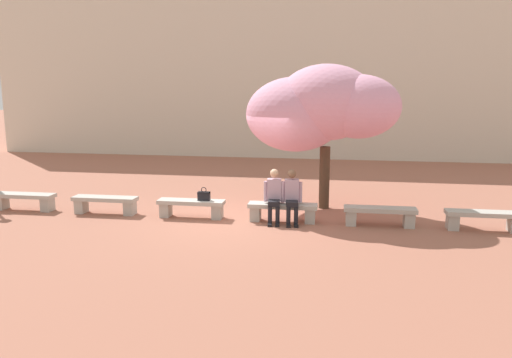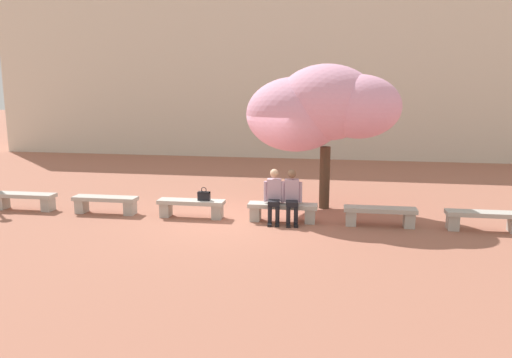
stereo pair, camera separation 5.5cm
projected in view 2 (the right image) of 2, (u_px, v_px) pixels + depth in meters
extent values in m
plane|color=#9E604C|center=(236.00, 219.00, 12.37)|extent=(100.00, 100.00, 0.00)
cube|color=beige|center=(291.00, 68.00, 23.94)|extent=(28.00, 4.00, 8.18)
cube|color=#ADA89E|center=(24.00, 195.00, 13.26)|extent=(1.68, 0.44, 0.10)
cube|color=#ADA89E|center=(2.00, 202.00, 13.41)|extent=(0.24, 0.34, 0.35)
cube|color=#ADA89E|center=(48.00, 204.00, 13.20)|extent=(0.24, 0.34, 0.35)
cube|color=#ADA89E|center=(105.00, 198.00, 12.88)|extent=(1.68, 0.44, 0.10)
cube|color=#ADA89E|center=(82.00, 206.00, 13.02)|extent=(0.24, 0.34, 0.35)
cube|color=#ADA89E|center=(130.00, 208.00, 12.81)|extent=(0.24, 0.34, 0.35)
cube|color=#ADA89E|center=(191.00, 202.00, 12.49)|extent=(1.68, 0.44, 0.10)
cube|color=#ADA89E|center=(166.00, 210.00, 12.64)|extent=(0.24, 0.34, 0.35)
cube|color=#ADA89E|center=(217.00, 212.00, 12.43)|extent=(0.24, 0.34, 0.35)
cube|color=#ADA89E|center=(283.00, 206.00, 12.10)|extent=(1.68, 0.44, 0.10)
cube|color=#ADA89E|center=(255.00, 214.00, 12.25)|extent=(0.24, 0.34, 0.35)
cube|color=#ADA89E|center=(310.00, 216.00, 12.04)|extent=(0.24, 0.34, 0.35)
cube|color=#ADA89E|center=(380.00, 210.00, 11.72)|extent=(1.68, 0.44, 0.10)
cube|color=#ADA89E|center=(351.00, 218.00, 11.86)|extent=(0.24, 0.34, 0.35)
cube|color=#ADA89E|center=(409.00, 220.00, 11.66)|extent=(0.24, 0.34, 0.35)
cube|color=#ADA89E|center=(484.00, 214.00, 11.33)|extent=(1.68, 0.44, 0.10)
cube|color=#ADA89E|center=(453.00, 222.00, 11.48)|extent=(0.24, 0.34, 0.35)
cube|color=black|center=(270.00, 225.00, 11.80)|extent=(0.12, 0.23, 0.06)
cylinder|color=black|center=(270.00, 215.00, 11.82)|extent=(0.10, 0.10, 0.42)
cube|color=black|center=(277.00, 225.00, 11.79)|extent=(0.12, 0.23, 0.06)
cylinder|color=black|center=(277.00, 215.00, 11.81)|extent=(0.10, 0.10, 0.42)
cube|color=black|center=(274.00, 203.00, 11.94)|extent=(0.32, 0.43, 0.12)
cube|color=#B293A8|center=(274.00, 190.00, 12.11)|extent=(0.36, 0.26, 0.54)
sphere|color=tan|center=(274.00, 173.00, 12.03)|extent=(0.21, 0.21, 0.21)
cylinder|color=#B293A8|center=(266.00, 191.00, 12.11)|extent=(0.09, 0.09, 0.50)
cylinder|color=#B293A8|center=(283.00, 192.00, 12.08)|extent=(0.09, 0.09, 0.50)
cube|color=black|center=(288.00, 225.00, 11.73)|extent=(0.13, 0.23, 0.06)
cylinder|color=black|center=(288.00, 216.00, 11.75)|extent=(0.10, 0.10, 0.42)
cube|color=black|center=(296.00, 226.00, 11.72)|extent=(0.13, 0.23, 0.06)
cylinder|color=black|center=(296.00, 216.00, 11.74)|extent=(0.10, 0.10, 0.42)
cube|color=black|center=(292.00, 203.00, 11.87)|extent=(0.34, 0.44, 0.12)
cube|color=#B293A8|center=(292.00, 190.00, 12.04)|extent=(0.37, 0.27, 0.54)
sphere|color=brown|center=(292.00, 174.00, 11.96)|extent=(0.21, 0.21, 0.21)
cylinder|color=#B293A8|center=(283.00, 192.00, 12.03)|extent=(0.09, 0.09, 0.50)
cylinder|color=#B293A8|center=(300.00, 192.00, 12.02)|extent=(0.09, 0.09, 0.50)
cube|color=black|center=(204.00, 196.00, 12.43)|extent=(0.30, 0.14, 0.22)
cube|color=black|center=(204.00, 193.00, 12.40)|extent=(0.30, 0.15, 0.04)
torus|color=black|center=(204.00, 190.00, 12.40)|extent=(0.14, 0.02, 0.14)
cylinder|color=#473323|center=(325.00, 178.00, 13.38)|extent=(0.28, 0.28, 1.67)
ellipsoid|color=pink|center=(327.00, 102.00, 13.01)|extent=(2.64, 2.54, 1.98)
ellipsoid|color=pink|center=(296.00, 114.00, 13.27)|extent=(2.63, 2.63, 1.97)
ellipsoid|color=pink|center=(358.00, 107.00, 12.70)|extent=(2.17, 1.99, 1.63)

